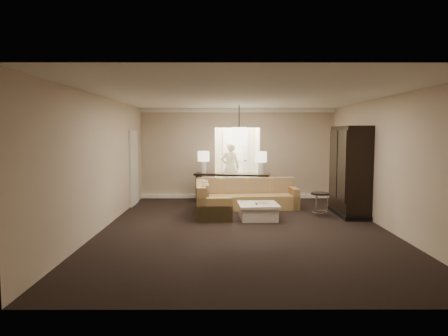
{
  "coord_description": "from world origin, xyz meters",
  "views": [
    {
      "loc": [
        -0.45,
        -8.44,
        2.03
      ],
      "look_at": [
        -0.42,
        1.2,
        1.19
      ],
      "focal_mm": 32.0,
      "sensor_mm": 36.0,
      "label": 1
    }
  ],
  "objects_px": {
    "console_table": "(232,185)",
    "drink_table": "(320,199)",
    "coffee_table": "(258,211)",
    "armoire": "(350,173)",
    "sectional_sofa": "(236,198)",
    "person": "(230,165)"
  },
  "relations": [
    {
      "from": "drink_table",
      "to": "person",
      "type": "distance_m",
      "value": 4.44
    },
    {
      "from": "coffee_table",
      "to": "armoire",
      "type": "distance_m",
      "value": 2.5
    },
    {
      "from": "armoire",
      "to": "drink_table",
      "type": "xyz_separation_m",
      "value": [
        -0.75,
        -0.15,
        -0.64
      ]
    },
    {
      "from": "coffee_table",
      "to": "console_table",
      "type": "distance_m",
      "value": 2.42
    },
    {
      "from": "coffee_table",
      "to": "console_table",
      "type": "height_order",
      "value": "console_table"
    },
    {
      "from": "armoire",
      "to": "console_table",
      "type": "bearing_deg",
      "value": 147.16
    },
    {
      "from": "console_table",
      "to": "drink_table",
      "type": "height_order",
      "value": "console_table"
    },
    {
      "from": "person",
      "to": "drink_table",
      "type": "bearing_deg",
      "value": 117.97
    },
    {
      "from": "coffee_table",
      "to": "armoire",
      "type": "xyz_separation_m",
      "value": [
        2.3,
        0.47,
        0.86
      ]
    },
    {
      "from": "sectional_sofa",
      "to": "drink_table",
      "type": "height_order",
      "value": "sectional_sofa"
    },
    {
      "from": "coffee_table",
      "to": "armoire",
      "type": "height_order",
      "value": "armoire"
    },
    {
      "from": "sectional_sofa",
      "to": "console_table",
      "type": "xyz_separation_m",
      "value": [
        -0.08,
        1.32,
        0.18
      ]
    },
    {
      "from": "console_table",
      "to": "person",
      "type": "height_order",
      "value": "person"
    },
    {
      "from": "drink_table",
      "to": "person",
      "type": "xyz_separation_m",
      "value": [
        -2.13,
        3.85,
        0.54
      ]
    },
    {
      "from": "armoire",
      "to": "person",
      "type": "relative_size",
      "value": 1.15
    },
    {
      "from": "armoire",
      "to": "drink_table",
      "type": "height_order",
      "value": "armoire"
    },
    {
      "from": "coffee_table",
      "to": "console_table",
      "type": "xyz_separation_m",
      "value": [
        -0.57,
        2.33,
        0.32
      ]
    },
    {
      "from": "coffee_table",
      "to": "person",
      "type": "relative_size",
      "value": 0.51
    },
    {
      "from": "console_table",
      "to": "armoire",
      "type": "height_order",
      "value": "armoire"
    },
    {
      "from": "armoire",
      "to": "coffee_table",
      "type": "bearing_deg",
      "value": -168.34
    },
    {
      "from": "person",
      "to": "armoire",
      "type": "bearing_deg",
      "value": 126.89
    },
    {
      "from": "sectional_sofa",
      "to": "armoire",
      "type": "relative_size",
      "value": 1.26
    }
  ]
}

